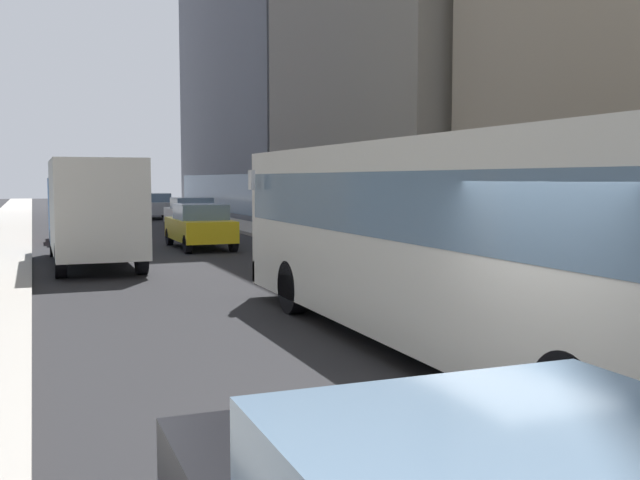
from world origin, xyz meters
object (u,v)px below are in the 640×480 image
Objects in this scene: car_yellow_taxi at (200,226)px; car_silver_sedan at (155,206)px; dalmatian_dog at (567,462)px; car_red_coupe at (76,221)px; pedestrian_with_handbag at (619,257)px; box_truck at (93,208)px; car_white_van at (191,214)px; transit_bus at (445,230)px.

car_silver_sedan is at bearing 85.59° from car_yellow_taxi.
car_red_coupe is at bearing 93.93° from dalmatian_dog.
car_yellow_taxi is at bearing 108.17° from pedestrian_with_handbag.
box_truck is 18.32m from dalmatian_dog.
car_white_van is 4.76× the size of dalmatian_dog.
pedestrian_with_handbag reaches higher than car_white_van.
car_yellow_taxi is 5.72m from box_truck.
box_truck is at bearing -135.04° from car_yellow_taxi.
car_yellow_taxi is at bearing 90.00° from transit_bus.
pedestrian_with_handbag is at bearing -71.83° from car_yellow_taxi.
pedestrian_with_handbag reaches higher than dalmatian_dog.
car_silver_sedan is (1.60, 20.76, -0.00)m from car_yellow_taxi.
car_red_coupe is 22.05m from pedestrian_with_handbag.
box_truck reaches higher than dalmatian_dog.
transit_bus is at bearing -79.65° from car_red_coupe.
transit_bus reaches higher than dalmatian_dog.
box_truck reaches higher than car_white_van.
car_white_van is (1.60, 26.47, -0.95)m from transit_bus.
box_truck is at bearing 95.86° from dalmatian_dog.
box_truck reaches higher than car_yellow_taxi.
box_truck is 7.79× the size of dalmatian_dog.
dalmatian_dog is (-2.13, -5.23, -1.26)m from transit_bus.
pedestrian_with_handbag is (7.12, 7.01, 0.50)m from dalmatian_dog.
pedestrian_with_handbag is (4.98, -15.18, 0.19)m from car_yellow_taxi.
dalmatian_dog is 10.00m from pedestrian_with_handbag.
car_red_coupe is at bearing 114.05° from pedestrian_with_handbag.
car_white_van is at bearing 86.54° from transit_bus.
car_yellow_taxi and car_red_coupe have the same top height.
car_red_coupe is 1.03× the size of car_silver_sedan.
car_yellow_taxi and car_silver_sedan have the same top height.
car_white_van is at bearing 80.45° from car_yellow_taxi.
car_silver_sedan is (5.60, 15.81, 0.00)m from car_red_coupe.
car_silver_sedan is 0.54× the size of box_truck.
box_truck is (-0.00, -8.95, 0.85)m from car_red_coupe.
box_truck is at bearing -102.74° from car_silver_sedan.
car_yellow_taxi is 2.54× the size of pedestrian_with_handbag.
car_white_van is 2.71× the size of pedestrian_with_handbag.
transit_bus is 2.86× the size of car_silver_sedan.
dalmatian_dog is at bearing -94.97° from car_silver_sedan.
dalmatian_dog is at bearing -86.07° from car_red_coupe.
car_white_van is at bearing -90.00° from car_silver_sedan.
transit_bus is 1.54× the size of box_truck.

